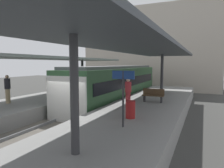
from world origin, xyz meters
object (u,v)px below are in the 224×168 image
at_px(platform_sign, 123,86).
at_px(litter_bin, 130,110).
at_px(passenger_near_bench, 128,92).
at_px(passenger_mid_platform, 8,89).
at_px(platform_bench, 153,95).
at_px(commuter_train, 117,84).

relative_size(platform_sign, litter_bin, 2.76).
distance_m(passenger_near_bench, passenger_mid_platform, 7.59).
bearing_deg(platform_bench, platform_sign, -88.57).
distance_m(platform_bench, litter_bin, 4.51).
height_order(commuter_train, passenger_mid_platform, commuter_train).
height_order(commuter_train, platform_sign, commuter_train).
distance_m(platform_bench, passenger_mid_platform, 9.27).
bearing_deg(commuter_train, platform_sign, -66.43).
distance_m(platform_sign, passenger_near_bench, 3.80).
bearing_deg(platform_bench, litter_bin, -90.27).
relative_size(platform_sign, passenger_near_bench, 1.31).
xyz_separation_m(platform_bench, platform_sign, (0.15, -5.91, 1.16)).
xyz_separation_m(platform_sign, passenger_mid_platform, (-8.42, 1.74, -0.69)).
relative_size(platform_bench, litter_bin, 1.75).
relative_size(commuter_train, litter_bin, 18.90).
height_order(platform_bench, litter_bin, platform_bench).
distance_m(commuter_train, passenger_near_bench, 6.64).
bearing_deg(commuter_train, platform_bench, -41.77).
xyz_separation_m(commuter_train, platform_bench, (3.98, -3.55, -0.26)).
bearing_deg(commuter_train, passenger_near_bench, -62.44).
distance_m(platform_sign, litter_bin, 1.86).
bearing_deg(passenger_near_bench, commuter_train, 117.56).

